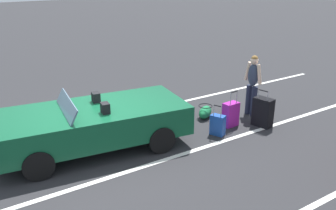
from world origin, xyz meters
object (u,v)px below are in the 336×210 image
suitcase_large_black (263,112)px  suitcase_medium_bright (230,114)px  suitcase_small_carryon (218,125)px  traveler_person (253,82)px  convertible_car (83,125)px  duffel_bag (205,112)px

suitcase_large_black → suitcase_medium_bright: (0.68, -0.44, -0.06)m
suitcase_large_black → suitcase_small_carryon: bearing=159.5°
suitcase_medium_bright → traveler_person: 1.18m
convertible_car → duffel_bag: size_ratio=6.23×
convertible_car → suitcase_small_carryon: 3.14m
duffel_bag → suitcase_medium_bright: bearing=103.8°
suitcase_small_carryon → traveler_person: 1.80m
convertible_car → duffel_bag: bearing=-172.3°
convertible_car → traveler_person: 4.59m
suitcase_small_carryon → traveler_person: size_ratio=0.47×
suitcase_large_black → suitcase_small_carryon: (1.30, -0.21, -0.12)m
convertible_car → suitcase_medium_bright: bearing=175.5°
convertible_car → suitcase_small_carryon: (-2.96, 0.99, -0.34)m
suitcase_small_carryon → duffel_bag: size_ratio=1.11×
suitcase_small_carryon → convertible_car: bearing=137.1°
suitcase_medium_bright → traveler_person: (-0.97, -0.27, 0.62)m
duffel_bag → traveler_person: (-1.16, 0.51, 0.77)m
suitcase_large_black → duffel_bag: 1.52m
suitcase_large_black → suitcase_medium_bright: 0.82m
suitcase_large_black → suitcase_small_carryon: suitcase_large_black is taller
convertible_car → suitcase_large_black: 4.44m
duffel_bag → traveler_person: size_ratio=0.42×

